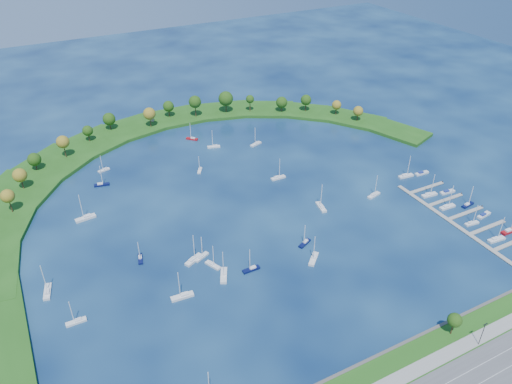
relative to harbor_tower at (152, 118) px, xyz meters
name	(u,v)px	position (x,y,z in m)	size (l,w,h in m)	color
ground	(252,206)	(14.21, -116.84, -4.12)	(700.00, 700.00, 0.00)	#06163C
breakwater	(134,182)	(-32.11, -68.13, -3.13)	(286.74, 247.64, 2.00)	#1F4F15
breakwater_trees	(167,125)	(1.44, -27.67, 6.41)	(238.44, 90.49, 14.99)	#382314
harbor_tower	(152,118)	(0.00, 0.00, 0.00)	(2.60, 2.60, 4.13)	gray
dock_system	(470,223)	(99.51, -177.84, -3.77)	(24.28, 82.00, 1.60)	gray
moored_boat_0	(278,177)	(39.03, -99.94, -3.21)	(8.31, 2.39, 12.18)	silver
moored_boat_1	(200,170)	(4.23, -72.44, -3.27)	(4.94, 6.62, 9.70)	silver
moored_boat_2	(140,258)	(-47.10, -131.18, -3.26)	(3.46, 7.02, 9.94)	#090F3C
moored_boat_3	(76,321)	(-78.34, -155.05, -3.24)	(7.51, 2.17, 11.02)	silver
moored_boat_4	(182,296)	(-38.95, -160.98, -3.17)	(9.22, 3.15, 13.33)	silver
moored_boat_5	(86,217)	(-61.83, -89.80, -3.14)	(9.93, 3.78, 14.24)	silver
moored_boat_6	(314,258)	(19.05, -165.82, -3.18)	(8.26, 7.98, 13.19)	silver
moored_boat_7	(104,169)	(-43.36, -47.27, -3.27)	(6.96, 3.42, 9.85)	silver
moored_boat_8	(256,144)	(46.94, -58.59, -3.22)	(8.35, 4.75, 11.84)	silver
moored_boat_9	(224,275)	(-19.56, -157.37, -3.16)	(6.40, 9.45, 13.60)	silver
moored_boat_10	(374,195)	(74.13, -137.99, -3.21)	(8.51, 4.23, 12.05)	silver
moored_boat_11	(251,269)	(-7.80, -159.30, -3.23)	(7.71, 2.27, 11.29)	#090F3C
moored_boat_12	(214,146)	(22.68, -49.77, -3.23)	(7.99, 4.30, 11.32)	silver
moored_boat_13	(321,206)	(43.95, -134.45, -3.17)	(4.14, 9.32, 13.24)	silver
moored_boat_14	(192,138)	(14.76, -33.68, -3.24)	(6.84, 6.80, 11.08)	maroon
moored_boat_15	(305,242)	(21.44, -154.85, -3.24)	(7.57, 5.07, 10.88)	#090F3C
moored_boat_16	(213,264)	(-21.10, -149.42, -3.24)	(4.95, 7.79, 11.13)	silver
moored_boat_17	(47,291)	(-85.50, -133.81, -3.17)	(4.50, 9.51, 13.48)	silver
moored_boat_19	(201,256)	(-23.28, -142.22, -3.24)	(7.64, 5.00, 10.95)	silver
moored_boat_20	(102,184)	(-48.02, -62.46, -3.22)	(8.23, 3.89, 11.67)	#090F3C
moored_boat_21	(194,259)	(-27.03, -142.55, -3.17)	(9.24, 6.39, 13.34)	silver
docked_boat_2	(496,239)	(99.72, -192.91, -3.19)	(8.91, 3.25, 12.81)	silver
docked_boat_3	(509,231)	(110.22, -191.32, -3.18)	(8.98, 2.63, 13.16)	maroon
docked_boat_4	(472,223)	(99.75, -178.86, -3.24)	(7.52, 2.85, 10.79)	silver
docked_boat_5	(484,215)	(110.19, -176.79, -3.49)	(8.63, 3.55, 1.71)	silver
docked_boat_6	(447,206)	(99.72, -163.40, -3.19)	(8.83, 2.78, 12.85)	silver
docked_boat_7	(468,204)	(110.24, -166.79, -3.23)	(7.83, 3.21, 11.18)	#090F3C
docked_boat_8	(429,194)	(99.72, -151.02, -3.19)	(8.92, 3.25, 12.83)	silver
docked_boat_9	(447,192)	(110.19, -153.23, -3.49)	(8.52, 3.04, 1.70)	silver
docked_boat_10	(406,175)	(102.12, -130.79, -3.18)	(9.02, 3.37, 12.95)	silver
docked_boat_11	(422,173)	(112.09, -132.49, -3.49)	(8.43, 2.68, 1.70)	silver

